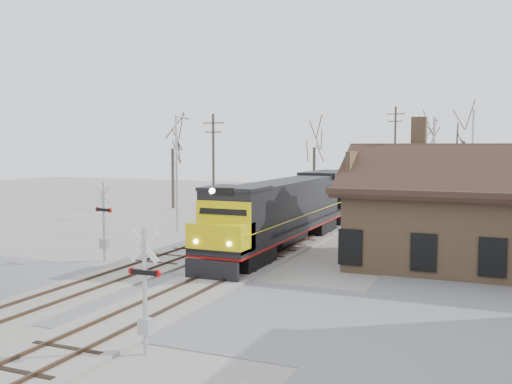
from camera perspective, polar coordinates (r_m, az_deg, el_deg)
ground at (r=23.73m, az=-8.64°, el=-10.83°), size 140.00×140.00×0.00m
road at (r=23.73m, az=-8.64°, el=-10.79°), size 60.00×9.00×0.03m
track_main at (r=37.04m, az=3.61°, el=-5.04°), size 3.40×90.00×0.24m
track_siding at (r=38.73m, az=-2.71°, el=-4.61°), size 3.40×90.00×0.24m
depot at (r=31.72m, az=22.66°, el=-2.77°), size 15.20×9.31×7.90m
locomotive_lead at (r=34.70m, az=2.44°, el=-2.02°), size 2.91×19.46×4.32m
locomotive_trailing at (r=53.56m, az=9.82°, el=0.29°), size 2.91×19.46×4.09m
crossbuck_near at (r=17.73m, az=-11.05°, el=-10.07°), size 1.11×0.29×3.90m
crossbuck_far at (r=32.16m, az=-14.97°, el=-3.16°), size 1.23×0.33×4.35m
streetlight_a at (r=42.05m, az=-7.84°, el=2.56°), size 0.25×2.04×8.51m
streetlight_b at (r=42.68m, az=17.31°, el=2.29°), size 0.25×2.04×8.32m
streetlight_c at (r=55.10m, az=20.81°, el=3.36°), size 0.25×2.04×9.57m
utility_pole_a at (r=50.63m, az=-4.28°, el=2.92°), size 2.00×0.24×9.08m
utility_pole_b at (r=64.59m, az=13.72°, el=3.84°), size 2.00×0.24×10.53m
tree_a at (r=57.84m, az=-8.36°, el=5.30°), size 4.00×4.00×9.80m
tree_b at (r=62.06m, az=5.86°, el=5.39°), size 4.07×4.07×9.96m
tree_c at (r=67.99m, az=16.87°, el=5.40°), size 4.24×4.24×10.38m
tree_d at (r=59.14m, az=20.07°, el=5.87°), size 4.48×4.48×10.98m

